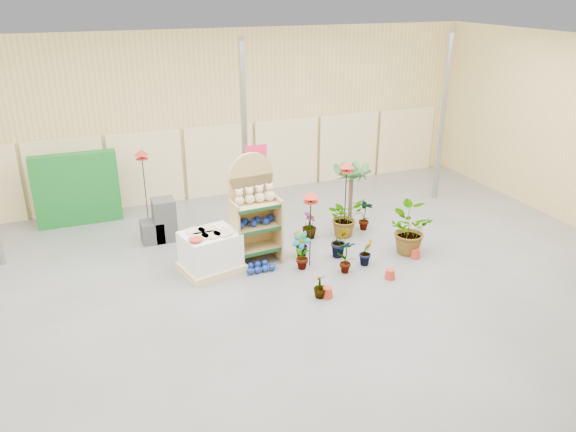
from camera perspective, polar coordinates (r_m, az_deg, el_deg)
name	(u,v)px	position (r m, az deg, el deg)	size (l,w,h in m)	color
room	(285,171)	(10.83, -0.34, 4.59)	(15.20, 12.10, 4.70)	#5C5C5C
display_shelf	(253,212)	(11.87, -3.53, 0.36)	(1.03, 0.70, 2.36)	tan
teddy_bears	(256,196)	(11.63, -3.27, 2.08)	(0.87, 0.23, 0.37)	beige
gazing_balls_shelf	(256,221)	(11.81, -3.32, -0.55)	(0.87, 0.30, 0.16)	navy
gazing_balls_floor	(260,267)	(11.77, -2.91, -5.21)	(0.63, 0.39, 0.15)	navy
pallet_stack	(210,252)	(11.73, -7.89, -3.61)	(1.39, 1.24, 0.89)	#D2BE87
charcoal_planters	(160,224)	(13.30, -12.83, -0.76)	(0.80, 0.50, 1.00)	#323232
trellis_stock	(77,189)	(14.66, -20.67, 2.56)	(2.00, 0.30, 1.80)	#13641F
offer_sign	(256,171)	(12.92, -3.24, 4.56)	(0.50, 0.08, 2.20)	gray
bird_table_front	(311,197)	(11.36, 2.33, 1.97)	(0.34, 0.34, 1.69)	black
bird_table_right	(347,167)	(12.92, 5.99, 4.99)	(0.34, 0.34, 1.81)	black
bird_table_back	(142,155)	(14.23, -14.65, 6.05)	(0.34, 0.34, 1.82)	black
palm	(352,171)	(13.61, 6.50, 4.56)	(0.70, 0.70, 1.63)	brown
potted_plant_0	(301,251)	(11.69, 1.37, -3.57)	(0.43, 0.29, 0.82)	#2A5D2A
potted_plant_1	(340,241)	(12.25, 5.33, -2.57)	(0.41, 0.33, 0.74)	#2A5D2A
potted_plant_4	(365,214)	(13.66, 7.81, 0.17)	(0.42, 0.28, 0.80)	#2A5D2A
potted_plant_5	(300,245)	(12.21, 1.25, -2.93)	(0.33, 0.27, 0.60)	#2A5D2A
potted_plant_6	(345,217)	(13.27, 5.78, -0.07)	(0.85, 0.74, 0.94)	#2A5D2A
potted_plant_7	(320,286)	(10.75, 3.31, -7.12)	(0.27, 0.27, 0.47)	#2A5D2A
potted_plant_8	(346,256)	(11.61, 5.92, -4.06)	(0.40, 0.27, 0.75)	#2A5D2A
potted_plant_9	(366,252)	(12.03, 7.92, -3.63)	(0.32, 0.26, 0.58)	#2A5D2A
potted_plant_10	(407,230)	(12.60, 11.99, -1.37)	(0.99, 0.86, 1.10)	#2A5D2A
potted_plant_11	(309,225)	(13.14, 2.19, -0.96)	(0.35, 0.35, 0.63)	#2A5D2A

